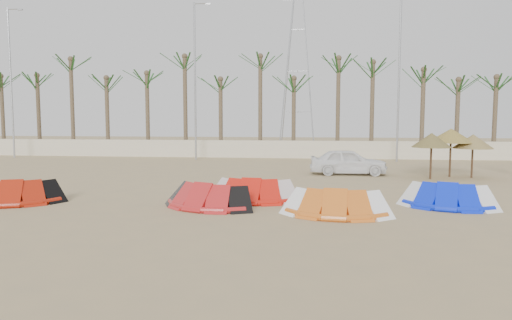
# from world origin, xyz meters

# --- Properties ---
(ground) EXTENTS (120.00, 120.00, 0.00)m
(ground) POSITION_xyz_m (0.00, 0.00, 0.00)
(ground) COLOR tan
(ground) RESTS_ON ground
(boundary_wall) EXTENTS (60.00, 0.30, 1.30)m
(boundary_wall) POSITION_xyz_m (0.00, 22.00, 0.65)
(boundary_wall) COLOR beige
(boundary_wall) RESTS_ON ground
(palm_line) EXTENTS (52.00, 4.00, 7.70)m
(palm_line) POSITION_xyz_m (0.67, 23.50, 6.44)
(palm_line) COLOR brown
(palm_line) RESTS_ON ground
(lamp_a) EXTENTS (1.25, 0.14, 11.00)m
(lamp_a) POSITION_xyz_m (-19.96, 20.00, 5.77)
(lamp_a) COLOR #A5A8AD
(lamp_a) RESTS_ON ground
(lamp_b) EXTENTS (1.25, 0.14, 11.00)m
(lamp_b) POSITION_xyz_m (-5.96, 20.00, 5.77)
(lamp_b) COLOR #A5A8AD
(lamp_b) RESTS_ON ground
(lamp_c) EXTENTS (1.25, 0.14, 11.00)m
(lamp_c) POSITION_xyz_m (8.04, 20.00, 5.77)
(lamp_c) COLOR #A5A8AD
(lamp_c) RESTS_ON ground
(pylon) EXTENTS (3.00, 3.00, 14.00)m
(pylon) POSITION_xyz_m (1.00, 28.00, 0.00)
(pylon) COLOR #A5A8AD
(pylon) RESTS_ON ground
(kite_red_left) EXTENTS (3.54, 2.45, 0.90)m
(kite_red_left) POSITION_xyz_m (-7.98, 2.88, 0.42)
(kite_red_left) COLOR #A61D0A
(kite_red_left) RESTS_ON ground
(kite_red_mid) EXTENTS (3.59, 2.49, 0.90)m
(kite_red_mid) POSITION_xyz_m (-1.24, 2.97, 0.42)
(kite_red_mid) COLOR red
(kite_red_mid) RESTS_ON ground
(kite_red_right) EXTENTS (3.29, 1.76, 0.90)m
(kite_red_right) POSITION_xyz_m (0.11, 4.31, 0.42)
(kite_red_right) COLOR red
(kite_red_right) RESTS_ON ground
(kite_orange) EXTENTS (3.33, 1.84, 0.90)m
(kite_orange) POSITION_xyz_m (2.91, 2.22, 0.42)
(kite_orange) COLOR orange
(kite_orange) RESTS_ON ground
(kite_blue) EXTENTS (3.33, 2.30, 0.90)m
(kite_blue) POSITION_xyz_m (6.62, 3.91, 0.42)
(kite_blue) COLOR #0924EE
(kite_blue) RESTS_ON ground
(parasol_left) EXTENTS (2.26, 2.26, 2.43)m
(parasol_left) POSITION_xyz_m (9.14, 12.03, 2.08)
(parasol_left) COLOR #4C331E
(parasol_left) RESTS_ON ground
(parasol_mid) EXTENTS (1.89, 1.89, 2.25)m
(parasol_mid) POSITION_xyz_m (7.94, 10.96, 1.89)
(parasol_mid) COLOR #4C331E
(parasol_mid) RESTS_ON ground
(parasol_right) EXTENTS (1.93, 1.93, 2.16)m
(parasol_right) POSITION_xyz_m (10.11, 11.76, 1.81)
(parasol_right) COLOR #4C331E
(parasol_right) RESTS_ON ground
(car) EXTENTS (4.01, 1.68, 1.36)m
(car) POSITION_xyz_m (4.11, 12.34, 0.68)
(car) COLOR white
(car) RESTS_ON ground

